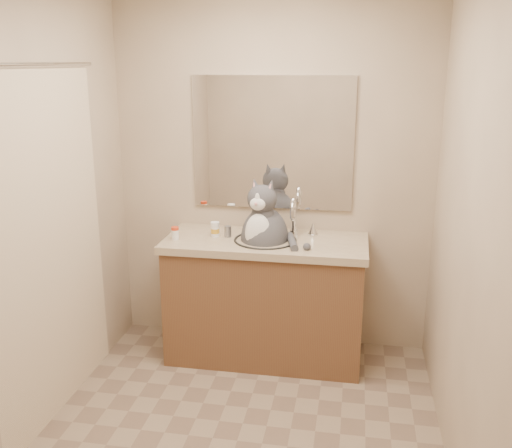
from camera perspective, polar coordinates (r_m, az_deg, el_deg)
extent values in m
cube|color=gray|center=(3.32, -1.90, -20.92)|extent=(2.20, 2.50, 0.01)
cube|color=tan|center=(3.97, 1.67, 4.52)|extent=(2.20, 0.01, 2.40)
cube|color=tan|center=(1.65, -11.48, -12.72)|extent=(2.20, 0.01, 2.40)
cube|color=tan|center=(3.18, -21.97, 0.49)|extent=(0.01, 2.50, 2.40)
cube|color=tan|center=(2.77, 20.88, -1.61)|extent=(0.01, 2.50, 2.40)
cube|color=brown|center=(3.94, 0.95, -7.80)|extent=(1.30, 0.55, 0.80)
cube|color=tan|center=(3.79, 0.98, -1.90)|extent=(1.34, 0.59, 0.05)
torus|color=black|center=(3.76, 0.93, -1.60)|extent=(0.42, 0.42, 0.02)
ellipsoid|color=white|center=(3.78, 0.93, -2.72)|extent=(0.40, 0.40, 0.15)
cylinder|color=silver|center=(3.87, 3.82, 0.40)|extent=(0.03, 0.03, 0.18)
torus|color=silver|center=(3.79, 3.74, 1.45)|extent=(0.03, 0.16, 0.16)
cone|color=silver|center=(3.87, 5.72, -0.41)|extent=(0.06, 0.06, 0.08)
cube|color=white|center=(3.91, 1.65, 8.06)|extent=(1.10, 0.02, 0.90)
cube|color=beige|center=(3.29, -19.90, -2.45)|extent=(0.01, 1.20, 1.90)
cylinder|color=silver|center=(3.14, -21.61, 14.60)|extent=(0.02, 1.30, 0.02)
ellipsoid|color=#48484D|center=(3.78, 0.87, -1.49)|extent=(0.38, 0.41, 0.43)
ellipsoid|color=white|center=(3.66, 0.22, -1.01)|extent=(0.19, 0.13, 0.27)
ellipsoid|color=#48484D|center=(3.66, 0.61, 2.52)|extent=(0.22, 0.20, 0.18)
ellipsoid|color=white|center=(3.60, 0.16, 2.01)|extent=(0.11, 0.07, 0.08)
sphere|color=#D88C8C|center=(3.57, -0.01, 2.03)|extent=(0.02, 0.02, 0.02)
cone|color=#48484D|center=(3.68, -0.10, 3.96)|extent=(0.09, 0.08, 0.09)
cone|color=#48484D|center=(3.64, 1.49, 3.83)|extent=(0.09, 0.08, 0.09)
cylinder|color=#48484D|center=(3.67, 3.63, -1.78)|extent=(0.11, 0.29, 0.05)
cylinder|color=white|center=(3.80, -8.08, -1.06)|extent=(0.06, 0.06, 0.07)
cylinder|color=red|center=(3.79, -8.11, -0.45)|extent=(0.07, 0.07, 0.02)
cylinder|color=white|center=(3.84, -4.11, -0.67)|extent=(0.07, 0.07, 0.08)
cylinder|color=gold|center=(3.84, -4.11, -0.67)|extent=(0.07, 0.07, 0.03)
cylinder|color=white|center=(3.83, -4.13, 0.05)|extent=(0.08, 0.08, 0.02)
cylinder|color=slate|center=(3.83, -2.83, -0.76)|extent=(0.05, 0.05, 0.07)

